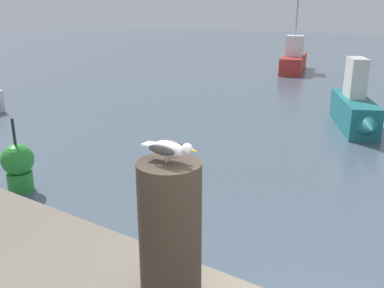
{
  "coord_description": "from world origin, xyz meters",
  "views": [
    {
      "loc": [
        0.39,
        -2.24,
        3.06
      ],
      "look_at": [
        -1.01,
        -0.14,
        2.25
      ],
      "focal_mm": 38.9,
      "sensor_mm": 36.0,
      "label": 1
    }
  ],
  "objects_px": {
    "mooring_post": "(170,231)",
    "channel_buoy": "(18,166)",
    "boat_red": "(294,59)",
    "seagull": "(169,149)",
    "boat_teal": "(355,108)"
  },
  "relations": [
    {
      "from": "boat_teal",
      "to": "channel_buoy",
      "type": "height_order",
      "value": "boat_teal"
    },
    {
      "from": "seagull",
      "to": "boat_red",
      "type": "xyz_separation_m",
      "value": [
        -6.39,
        19.73,
        -1.68
      ]
    },
    {
      "from": "boat_red",
      "to": "seagull",
      "type": "bearing_deg",
      "value": -72.05
    },
    {
      "from": "boat_red",
      "to": "channel_buoy",
      "type": "bearing_deg",
      "value": -85.19
    },
    {
      "from": "mooring_post",
      "to": "boat_red",
      "type": "bearing_deg",
      "value": 107.93
    },
    {
      "from": "seagull",
      "to": "boat_red",
      "type": "bearing_deg",
      "value": 107.95
    },
    {
      "from": "boat_red",
      "to": "boat_teal",
      "type": "bearing_deg",
      "value": -61.69
    },
    {
      "from": "mooring_post",
      "to": "channel_buoy",
      "type": "distance_m",
      "value": 5.5
    },
    {
      "from": "mooring_post",
      "to": "boat_red",
      "type": "height_order",
      "value": "boat_red"
    },
    {
      "from": "mooring_post",
      "to": "seagull",
      "type": "height_order",
      "value": "seagull"
    },
    {
      "from": "mooring_post",
      "to": "seagull",
      "type": "bearing_deg",
      "value": -0.36
    },
    {
      "from": "channel_buoy",
      "to": "seagull",
      "type": "bearing_deg",
      "value": -23.56
    },
    {
      "from": "seagull",
      "to": "channel_buoy",
      "type": "xyz_separation_m",
      "value": [
        -4.91,
        2.14,
        -1.81
      ]
    },
    {
      "from": "mooring_post",
      "to": "seagull",
      "type": "xyz_separation_m",
      "value": [
        0.01,
        -0.0,
        0.55
      ]
    },
    {
      "from": "seagull",
      "to": "boat_teal",
      "type": "height_order",
      "value": "seagull"
    }
  ]
}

